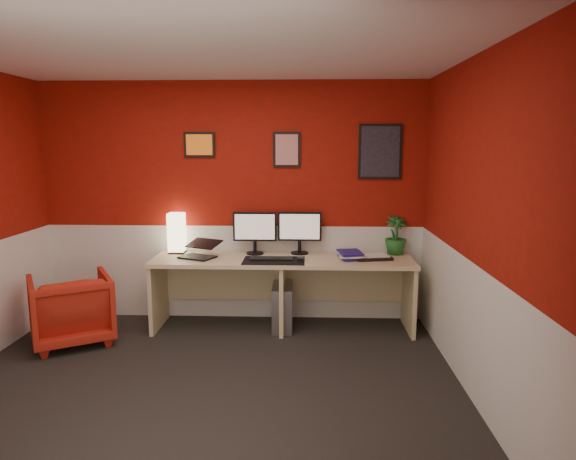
# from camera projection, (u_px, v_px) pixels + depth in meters

# --- Properties ---
(ground) EXTENTS (4.00, 3.50, 0.01)m
(ground) POSITION_uv_depth(u_px,v_px,m) (203.00, 392.00, 3.91)
(ground) COLOR black
(ground) RESTS_ON ground
(ceiling) EXTENTS (4.00, 3.50, 0.01)m
(ceiling) POSITION_uv_depth(u_px,v_px,m) (193.00, 48.00, 3.50)
(ceiling) COLOR white
(ceiling) RESTS_ON ground
(wall_back) EXTENTS (4.00, 0.01, 2.50)m
(wall_back) POSITION_uv_depth(u_px,v_px,m) (233.00, 202.00, 5.43)
(wall_back) COLOR #97150A
(wall_back) RESTS_ON ground
(wall_front) EXTENTS (4.00, 0.01, 2.50)m
(wall_front) POSITION_uv_depth(u_px,v_px,m) (103.00, 304.00, 1.98)
(wall_front) COLOR #97150A
(wall_front) RESTS_ON ground
(wall_right) EXTENTS (0.01, 3.50, 2.50)m
(wall_right) POSITION_uv_depth(u_px,v_px,m) (480.00, 231.00, 3.63)
(wall_right) COLOR #97150A
(wall_right) RESTS_ON ground
(wainscot_back) EXTENTS (4.00, 0.01, 1.00)m
(wainscot_back) POSITION_uv_depth(u_px,v_px,m) (234.00, 272.00, 5.55)
(wainscot_back) COLOR silver
(wainscot_back) RESTS_ON ground
(wainscot_right) EXTENTS (0.01, 3.50, 1.00)m
(wainscot_right) POSITION_uv_depth(u_px,v_px,m) (473.00, 333.00, 3.76)
(wainscot_right) COLOR silver
(wainscot_right) RESTS_ON ground
(desk) EXTENTS (2.60, 0.65, 0.73)m
(desk) POSITION_uv_depth(u_px,v_px,m) (283.00, 293.00, 5.22)
(desk) COLOR #CDBB83
(desk) RESTS_ON ground
(shoji_lamp) EXTENTS (0.16, 0.16, 0.40)m
(shoji_lamp) POSITION_uv_depth(u_px,v_px,m) (177.00, 234.00, 5.38)
(shoji_lamp) COLOR #FFE5B2
(shoji_lamp) RESTS_ON desk
(laptop) EXTENTS (0.40, 0.35, 0.22)m
(laptop) POSITION_uv_depth(u_px,v_px,m) (197.00, 247.00, 5.15)
(laptop) COLOR black
(laptop) RESTS_ON desk
(monitor_left) EXTENTS (0.45, 0.06, 0.58)m
(monitor_left) POSITION_uv_depth(u_px,v_px,m) (255.00, 226.00, 5.31)
(monitor_left) COLOR black
(monitor_left) RESTS_ON desk
(monitor_right) EXTENTS (0.45, 0.06, 0.58)m
(monitor_right) POSITION_uv_depth(u_px,v_px,m) (300.00, 226.00, 5.32)
(monitor_right) COLOR black
(monitor_right) RESTS_ON desk
(desk_mat) EXTENTS (0.60, 0.38, 0.01)m
(desk_mat) POSITION_uv_depth(u_px,v_px,m) (274.00, 261.00, 5.04)
(desk_mat) COLOR black
(desk_mat) RESTS_ON desk
(keyboard) EXTENTS (0.42, 0.14, 0.02)m
(keyboard) POSITION_uv_depth(u_px,v_px,m) (271.00, 259.00, 5.07)
(keyboard) COLOR black
(keyboard) RESTS_ON desk_mat
(mouse) EXTENTS (0.07, 0.10, 0.03)m
(mouse) POSITION_uv_depth(u_px,v_px,m) (301.00, 259.00, 5.03)
(mouse) COLOR black
(mouse) RESTS_ON desk_mat
(book_bottom) EXTENTS (0.25, 0.30, 0.02)m
(book_bottom) POSITION_uv_depth(u_px,v_px,m) (340.00, 258.00, 5.11)
(book_bottom) COLOR navy
(book_bottom) RESTS_ON desk
(book_middle) EXTENTS (0.23, 0.31, 0.02)m
(book_middle) POSITION_uv_depth(u_px,v_px,m) (339.00, 254.00, 5.14)
(book_middle) COLOR silver
(book_middle) RESTS_ON book_bottom
(book_top) EXTENTS (0.26, 0.32, 0.03)m
(book_top) POSITION_uv_depth(u_px,v_px,m) (339.00, 253.00, 5.10)
(book_top) COLOR navy
(book_top) RESTS_ON book_middle
(zen_tray) EXTENTS (0.39, 0.31, 0.03)m
(zen_tray) POSITION_uv_depth(u_px,v_px,m) (372.00, 257.00, 5.13)
(zen_tray) COLOR black
(zen_tray) RESTS_ON desk
(potted_plant) EXTENTS (0.26, 0.26, 0.40)m
(potted_plant) POSITION_uv_depth(u_px,v_px,m) (396.00, 235.00, 5.31)
(potted_plant) COLOR #19591E
(potted_plant) RESTS_ON desk
(pc_tower) EXTENTS (0.21, 0.45, 0.45)m
(pc_tower) POSITION_uv_depth(u_px,v_px,m) (283.00, 307.00, 5.24)
(pc_tower) COLOR #99999E
(pc_tower) RESTS_ON ground
(armchair) EXTENTS (0.97, 0.97, 0.65)m
(armchair) POSITION_uv_depth(u_px,v_px,m) (71.00, 309.00, 4.85)
(armchair) COLOR red
(armchair) RESTS_ON ground
(art_left) EXTENTS (0.32, 0.02, 0.26)m
(art_left) POSITION_uv_depth(u_px,v_px,m) (199.00, 145.00, 5.33)
(art_left) COLOR orange
(art_left) RESTS_ON wall_back
(art_center) EXTENTS (0.28, 0.02, 0.36)m
(art_center) POSITION_uv_depth(u_px,v_px,m) (287.00, 150.00, 5.30)
(art_center) COLOR red
(art_center) RESTS_ON wall_back
(art_right) EXTENTS (0.44, 0.02, 0.56)m
(art_right) POSITION_uv_depth(u_px,v_px,m) (380.00, 152.00, 5.27)
(art_right) COLOR black
(art_right) RESTS_ON wall_back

